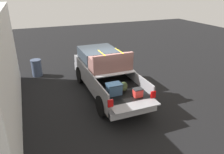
# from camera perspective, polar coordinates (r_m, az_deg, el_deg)

# --- Properties ---
(ground_plane) EXTENTS (40.00, 40.00, 0.00)m
(ground_plane) POSITION_cam_1_polar(r_m,az_deg,el_deg) (10.53, -1.23, -4.32)
(ground_plane) COLOR black
(pickup_truck) EXTENTS (6.05, 2.06, 2.23)m
(pickup_truck) POSITION_cam_1_polar(r_m,az_deg,el_deg) (10.46, -2.06, 1.39)
(pickup_truck) COLOR gray
(pickup_truck) RESTS_ON ground_plane
(building_facade) EXTENTS (8.65, 0.36, 4.12)m
(building_facade) POSITION_cam_1_polar(r_m,az_deg,el_deg) (8.64, -26.13, 1.84)
(building_facade) COLOR white
(building_facade) RESTS_ON ground_plane
(trash_can) EXTENTS (0.60, 0.60, 0.98)m
(trash_can) POSITION_cam_1_polar(r_m,az_deg,el_deg) (13.10, -19.46, 2.34)
(trash_can) COLOR #3F4C66
(trash_can) RESTS_ON ground_plane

